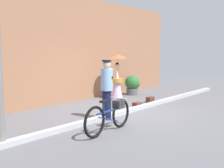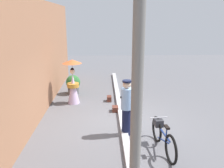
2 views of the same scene
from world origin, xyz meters
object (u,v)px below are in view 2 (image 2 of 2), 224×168
Objects in this scene: person_officer at (126,106)px; backpack_spare at (109,99)px; person_with_parasol at (73,82)px; bicycle_near_officer at (163,136)px; backpack_on_pavement at (115,109)px; utility_pole at (137,90)px; potted_plant_by_door at (74,84)px.

backpack_spare is (3.03, 0.44, -0.80)m from person_officer.
person_officer is at bearing -145.88° from person_with_parasol.
backpack_on_pavement is (2.78, 1.13, -0.31)m from bicycle_near_officer.
bicycle_near_officer is 3.17m from utility_pole.
backpack_on_pavement is (-0.97, -1.70, -0.81)m from person_with_parasol.
utility_pole is at bearing -165.13° from potted_plant_by_door.
person_with_parasol is at bearing -173.24° from potted_plant_by_door.
backpack_on_pavement is 1.01× the size of backpack_spare.
backpack_spare is (1.15, 0.21, 0.01)m from backpack_on_pavement.
person_officer is 2.07m from backpack_on_pavement.
person_officer is (0.90, 0.89, 0.50)m from bicycle_near_officer.
backpack_on_pavement is at bearing -140.69° from potted_plant_by_door.
bicycle_near_officer is at bearing -161.27° from backpack_spare.
potted_plant_by_door is 7.78m from utility_pole.
person_with_parasol reaches higher than backpack_spare.
utility_pole is at bearing -179.07° from backpack_on_pavement.
person_with_parasol is at bearing 36.98° from bicycle_near_officer.
bicycle_near_officer is 0.38× the size of utility_pole.
person_with_parasol reaches higher than person_officer.
backpack_spare is at bearing -83.26° from person_with_parasol.
potted_plant_by_door is at bearing 14.87° from utility_pole.
person_officer is at bearing -171.70° from backpack_spare.
person_officer is 0.36× the size of utility_pole.
bicycle_near_officer is 1.07× the size of person_officer.
bicycle_near_officer reaches higher than backpack_on_pavement.
person_with_parasol is 5.71× the size of backpack_spare.
utility_pole is (-3.14, 0.15, 1.48)m from person_officer.
person_with_parasol reaches higher than potted_plant_by_door.
potted_plant_by_door is 2.74× the size of backpack_on_pavement.
backpack_on_pavement is at bearing 22.05° from bicycle_near_officer.
utility_pole is at bearing -163.45° from person_with_parasol.
person_officer is at bearing -153.26° from potted_plant_by_door.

